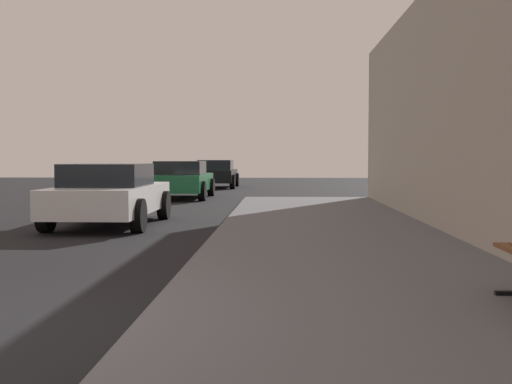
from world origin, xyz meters
TOP-DOWN VIEW (x-y plane):
  - sidewalk at (4.00, 0.00)m, footprint 4.00×32.00m
  - car_white at (-0.40, 8.59)m, footprint 1.95×4.22m
  - car_green at (-0.27, 17.53)m, footprint 1.95×4.23m
  - car_black at (0.14, 25.41)m, footprint 1.92×4.11m

SIDE VIEW (x-z plane):
  - sidewalk at x=4.00m, z-range 0.00..0.15m
  - car_black at x=0.14m, z-range 0.01..1.28m
  - car_white at x=-0.40m, z-range 0.01..1.28m
  - car_green at x=-0.27m, z-range 0.01..1.28m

